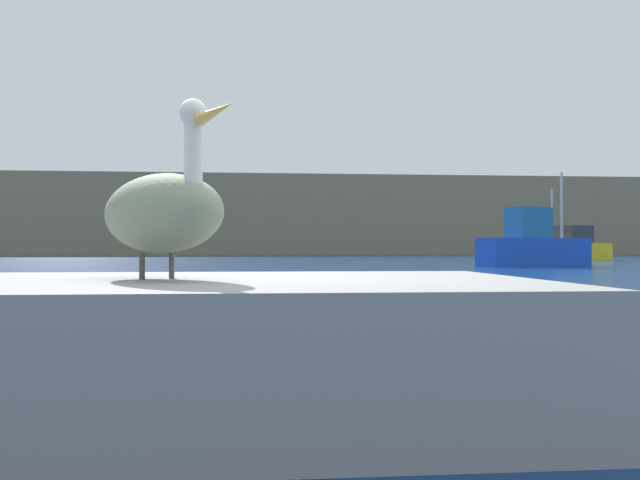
# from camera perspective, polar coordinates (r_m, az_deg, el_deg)

# --- Properties ---
(ground_plane) EXTENTS (260.00, 260.00, 0.00)m
(ground_plane) POSITION_cam_1_polar(r_m,az_deg,el_deg) (3.92, -0.69, -13.11)
(ground_plane) COLOR navy
(hillside_backdrop) EXTENTS (140.00, 15.00, 9.71)m
(hillside_backdrop) POSITION_cam_1_polar(r_m,az_deg,el_deg) (82.82, -4.87, 2.03)
(hillside_backdrop) COLOR #7F755B
(hillside_backdrop) RESTS_ON ground
(pier_dock) EXTENTS (3.96, 2.16, 0.68)m
(pier_dock) POSITION_cam_1_polar(r_m,az_deg,el_deg) (3.48, -14.00, -8.99)
(pier_dock) COLOR gray
(pier_dock) RESTS_ON ground
(pelican) EXTENTS (0.95, 1.16, 0.89)m
(pelican) POSITION_cam_1_polar(r_m,az_deg,el_deg) (3.44, -13.88, 2.51)
(pelican) COLOR gray
(pelican) RESTS_ON pier_dock
(fishing_boat_blue) EXTENTS (5.80, 3.13, 4.48)m
(fishing_boat_blue) POSITION_cam_1_polar(r_m,az_deg,el_deg) (31.50, 18.46, -0.46)
(fishing_boat_blue) COLOR blue
(fishing_boat_blue) RESTS_ON ground
(fishing_boat_yellow) EXTENTS (6.66, 4.36, 4.94)m
(fishing_boat_yellow) POSITION_cam_1_polar(r_m,az_deg,el_deg) (48.81, 21.53, -0.61)
(fishing_boat_yellow) COLOR yellow
(fishing_boat_yellow) RESTS_ON ground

